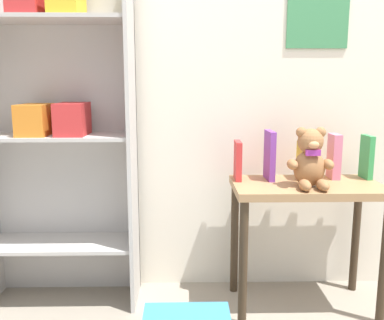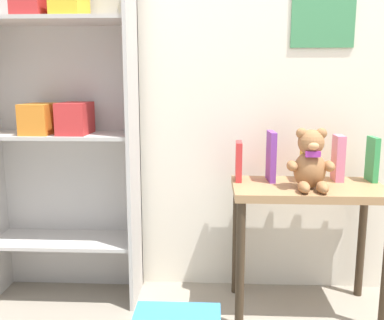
{
  "view_description": "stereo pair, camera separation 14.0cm",
  "coord_description": "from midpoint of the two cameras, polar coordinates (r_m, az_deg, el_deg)",
  "views": [
    {
      "loc": [
        -0.42,
        -0.86,
        1.1
      ],
      "look_at": [
        -0.38,
        1.14,
        0.73
      ],
      "focal_mm": 40.0,
      "sensor_mm": 36.0,
      "label": 1
    },
    {
      "loc": [
        -0.28,
        -0.85,
        1.1
      ],
      "look_at": [
        -0.38,
        1.14,
        0.73
      ],
      "focal_mm": 40.0,
      "sensor_mm": 36.0,
      "label": 2
    }
  ],
  "objects": [
    {
      "name": "teddy_bear",
      "position": [
        1.98,
        17.49,
        -0.21
      ],
      "size": [
        0.21,
        0.19,
        0.27
      ],
      "color": "#99663D",
      "rests_on": "display_table"
    },
    {
      "name": "wall_back",
      "position": [
        2.26,
        12.09,
        14.09
      ],
      "size": [
        4.8,
        0.07,
        2.5
      ],
      "color": "silver",
      "rests_on": "ground_plane"
    },
    {
      "name": "book_standing_pink",
      "position": [
        2.19,
        20.65,
        0.24
      ],
      "size": [
        0.04,
        0.11,
        0.22
      ],
      "primitive_type": "cube",
      "rotation": [
        0.0,
        0.0,
        -0.02
      ],
      "color": "#D17093",
      "rests_on": "display_table"
    },
    {
      "name": "book_standing_green",
      "position": [
        2.24,
        24.57,
        0.09
      ],
      "size": [
        0.03,
        0.11,
        0.21
      ],
      "primitive_type": "cube",
      "rotation": [
        0.0,
        0.0,
        0.04
      ],
      "color": "#33934C",
      "rests_on": "display_table"
    },
    {
      "name": "bookshelf_side",
      "position": [
        2.19,
        -15.29,
        5.76
      ],
      "size": [
        0.74,
        0.29,
        1.68
      ],
      "color": "#BCB7B2",
      "rests_on": "ground_plane"
    },
    {
      "name": "book_standing_yellow",
      "position": [
        2.15,
        16.63,
        -0.28
      ],
      "size": [
        0.03,
        0.14,
        0.18
      ],
      "primitive_type": "cube",
      "rotation": [
        0.0,
        0.0,
        -0.02
      ],
      "color": "gold",
      "rests_on": "display_table"
    },
    {
      "name": "book_standing_red",
      "position": [
        2.08,
        8.16,
        -0.15
      ],
      "size": [
        0.03,
        0.13,
        0.19
      ],
      "primitive_type": "cube",
      "rotation": [
        0.0,
        0.0,
        -0.03
      ],
      "color": "red",
      "rests_on": "display_table"
    },
    {
      "name": "display_table",
      "position": [
        2.1,
        17.0,
        -6.07
      ],
      "size": [
        0.7,
        0.38,
        0.62
      ],
      "color": "#9E754C",
      "rests_on": "ground_plane"
    },
    {
      "name": "book_standing_purple",
      "position": [
        2.1,
        12.51,
        0.48
      ],
      "size": [
        0.03,
        0.14,
        0.24
      ],
      "primitive_type": "cube",
      "rotation": [
        0.0,
        0.0,
        0.04
      ],
      "color": "purple",
      "rests_on": "display_table"
    }
  ]
}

